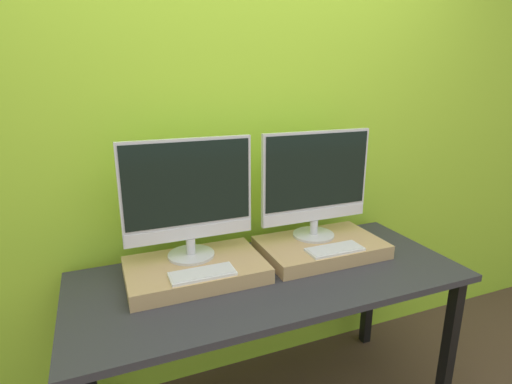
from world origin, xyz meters
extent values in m
cube|color=#9ED12D|center=(0.00, 0.79, 1.30)|extent=(8.00, 0.04, 2.60)
cube|color=#2D2D33|center=(0.00, 0.36, 0.75)|extent=(1.69, 0.72, 0.03)
cube|color=black|center=(0.79, 0.06, 0.37)|extent=(0.05, 0.05, 0.73)
cube|color=black|center=(-0.79, 0.66, 0.37)|extent=(0.05, 0.05, 0.73)
cube|color=black|center=(0.79, 0.66, 0.37)|extent=(0.05, 0.05, 0.73)
cube|color=tan|center=(-0.31, 0.46, 0.79)|extent=(0.58, 0.37, 0.07)
cylinder|color=silver|center=(-0.31, 0.53, 0.83)|extent=(0.20, 0.20, 0.01)
cylinder|color=silver|center=(-0.31, 0.53, 0.87)|extent=(0.04, 0.04, 0.07)
cube|color=silver|center=(-0.31, 0.53, 1.13)|extent=(0.56, 0.02, 0.44)
cube|color=black|center=(-0.31, 0.52, 1.16)|extent=(0.53, 0.00, 0.35)
cube|color=silver|center=(-0.31, 0.52, 0.94)|extent=(0.55, 0.00, 0.06)
cube|color=silver|center=(-0.31, 0.34, 0.83)|extent=(0.26, 0.11, 0.01)
cube|color=silver|center=(-0.31, 0.34, 0.84)|extent=(0.25, 0.10, 0.00)
cube|color=tan|center=(0.31, 0.46, 0.79)|extent=(0.58, 0.37, 0.07)
cylinder|color=silver|center=(0.31, 0.53, 0.83)|extent=(0.20, 0.20, 0.01)
cylinder|color=silver|center=(0.31, 0.53, 0.87)|extent=(0.04, 0.04, 0.07)
cube|color=silver|center=(0.31, 0.53, 1.13)|extent=(0.56, 0.02, 0.44)
cube|color=black|center=(0.31, 0.52, 1.16)|extent=(0.53, 0.00, 0.35)
cube|color=silver|center=(0.31, 0.52, 0.94)|extent=(0.55, 0.00, 0.06)
cube|color=silver|center=(0.31, 0.34, 0.83)|extent=(0.26, 0.11, 0.01)
cube|color=silver|center=(0.31, 0.34, 0.84)|extent=(0.25, 0.10, 0.00)
camera|label=1|loc=(-0.65, -1.07, 1.59)|focal=28.00mm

